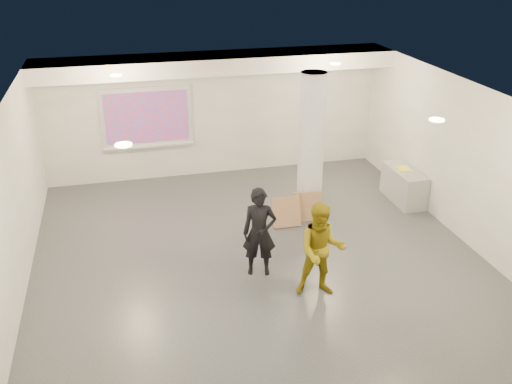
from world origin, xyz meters
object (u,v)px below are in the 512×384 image
object	(u,v)px
column	(311,146)
woman	(259,232)
projection_screen	(147,118)
credenza	(404,185)
man	(321,250)

from	to	relation	value
column	woman	size ratio (longest dim) A/B	1.89
column	woman	world-z (taller)	column
projection_screen	column	bearing A→B (deg)	-40.56
credenza	woman	bearing A→B (deg)	-151.21
column	projection_screen	xyz separation A→B (m)	(-3.10, 2.65, 0.03)
woman	man	size ratio (longest dim) A/B	0.98
man	projection_screen	bearing A→B (deg)	124.84
credenza	woman	world-z (taller)	woman
credenza	woman	xyz separation A→B (m)	(-3.82, -2.10, 0.43)
column	man	xyz separation A→B (m)	(-0.79, -2.89, -0.69)
column	credenza	world-z (taller)	column
credenza	man	size ratio (longest dim) A/B	0.78
man	column	bearing A→B (deg)	86.88
projection_screen	woman	distance (m)	4.99
woman	man	bearing A→B (deg)	-32.24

